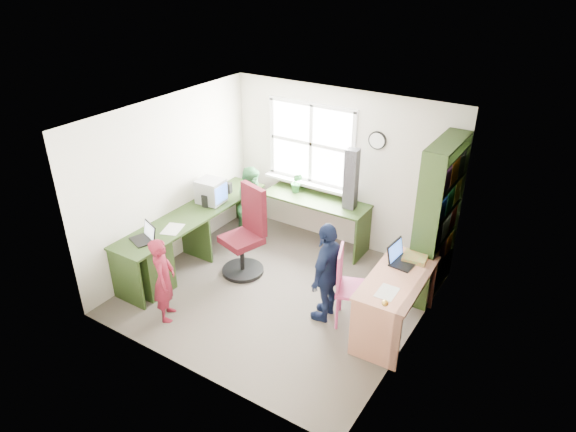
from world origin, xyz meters
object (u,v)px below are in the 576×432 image
object	(u,v)px
l_desk	(187,246)
person_navy	(327,272)
wooden_chair	(349,284)
person_red	(164,279)
laptop_right	(401,258)
person_green	(253,206)
crt_monitor	(211,191)
cd_tower	(351,179)
laptop_left	(145,236)
right_desk	(396,291)
bookshelf	(437,223)
potted_plant	(297,183)
swivel_chair	(247,237)

from	to	relation	value
l_desk	person_navy	xyz separation A→B (m)	(2.08, 0.20, 0.20)
wooden_chair	person_red	bearing A→B (deg)	-169.86
laptop_right	person_green	size ratio (longest dim) A/B	0.30
crt_monitor	cd_tower	bearing A→B (deg)	24.01
laptop_right	cd_tower	world-z (taller)	cd_tower
wooden_chair	cd_tower	xyz separation A→B (m)	(-0.73, 1.46, 0.65)
laptop_left	cd_tower	size ratio (longest dim) A/B	0.43
person_green	laptop_left	bearing A→B (deg)	160.44
right_desk	wooden_chair	size ratio (longest dim) A/B	1.35
crt_monitor	laptop_left	bearing A→B (deg)	-94.89
l_desk	right_desk	world-z (taller)	right_desk
cd_tower	person_red	xyz separation A→B (m)	(-1.19, -2.59, -0.64)
bookshelf	l_desk	bearing A→B (deg)	-153.57
right_desk	wooden_chair	bearing A→B (deg)	-167.32
bookshelf	potted_plant	bearing A→B (deg)	172.69
person_navy	person_red	bearing A→B (deg)	-61.28
laptop_left	person_navy	xyz separation A→B (m)	(2.28, 0.74, -0.15)
swivel_chair	crt_monitor	bearing A→B (deg)	179.51
laptop_right	bookshelf	bearing A→B (deg)	-7.41
wooden_chair	potted_plant	world-z (taller)	potted_plant
swivel_chair	person_red	bearing A→B (deg)	-82.21
cd_tower	person_green	bearing A→B (deg)	-162.61
potted_plant	person_red	bearing A→B (deg)	-95.73
person_green	person_navy	xyz separation A→B (m)	(1.82, -1.00, 0.02)
l_desk	wooden_chair	world-z (taller)	wooden_chair
swivel_chair	cd_tower	size ratio (longest dim) A/B	1.42
wooden_chair	potted_plant	size ratio (longest dim) A/B	3.12
wooden_chair	person_navy	bearing A→B (deg)	172.79
wooden_chair	right_desk	bearing A→B (deg)	-5.70
l_desk	bookshelf	size ratio (longest dim) A/B	1.40
right_desk	person_navy	world-z (taller)	person_navy
bookshelf	laptop_right	size ratio (longest dim) A/B	5.52
laptop_left	person_green	bearing A→B (deg)	95.34
swivel_chair	laptop_right	size ratio (longest dim) A/B	3.35
laptop_right	person_green	distance (m)	2.58
right_desk	potted_plant	size ratio (longest dim) A/B	4.21
person_navy	laptop_right	bearing A→B (deg)	121.42
wooden_chair	potted_plant	distance (m)	2.26
crt_monitor	person_green	world-z (taller)	person_green
person_red	cd_tower	bearing A→B (deg)	-58.26
right_desk	swivel_chair	bearing A→B (deg)	175.32
laptop_left	laptop_right	world-z (taller)	laptop_right
bookshelf	crt_monitor	bearing A→B (deg)	-167.46
swivel_chair	person_green	xyz separation A→B (m)	(-0.38, 0.69, 0.08)
laptop_right	potted_plant	bearing A→B (deg)	68.71
bookshelf	potted_plant	world-z (taller)	bookshelf
laptop_right	person_green	bearing A→B (deg)	84.23
potted_plant	person_navy	bearing A→B (deg)	-48.20
right_desk	potted_plant	distance (m)	2.61
bookshelf	wooden_chair	distance (m)	1.43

